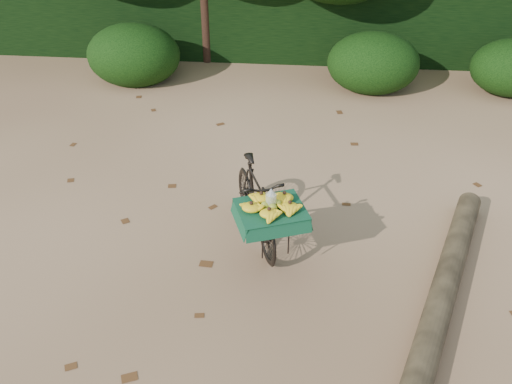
# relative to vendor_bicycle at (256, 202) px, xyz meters

# --- Properties ---
(ground) EXTENTS (80.00, 80.00, 0.00)m
(ground) POSITION_rel_vendor_bicycle_xyz_m (0.21, 0.36, -0.49)
(ground) COLOR tan
(ground) RESTS_ON ground
(vendor_bicycle) EXTENTS (1.13, 1.78, 0.97)m
(vendor_bicycle) POSITION_rel_vendor_bicycle_xyz_m (0.00, 0.00, 0.00)
(vendor_bicycle) COLOR black
(vendor_bicycle) RESTS_ON ground
(fallen_log) EXTENTS (1.57, 3.56, 0.27)m
(fallen_log) POSITION_rel_vendor_bicycle_xyz_m (1.98, -0.94, -0.36)
(fallen_log) COLOR brown
(fallen_log) RESTS_ON ground
(hedge_backdrop) EXTENTS (26.00, 1.80, 1.80)m
(hedge_backdrop) POSITION_rel_vendor_bicycle_xyz_m (0.21, 6.66, 0.41)
(hedge_backdrop) COLOR black
(hedge_backdrop) RESTS_ON ground
(bush_clumps) EXTENTS (8.80, 1.70, 0.90)m
(bush_clumps) POSITION_rel_vendor_bicycle_xyz_m (0.71, 4.66, -0.04)
(bush_clumps) COLOR black
(bush_clumps) RESTS_ON ground
(leaf_litter) EXTENTS (7.00, 7.30, 0.01)m
(leaf_litter) POSITION_rel_vendor_bicycle_xyz_m (0.21, 1.01, -0.49)
(leaf_litter) COLOR #522F16
(leaf_litter) RESTS_ON ground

